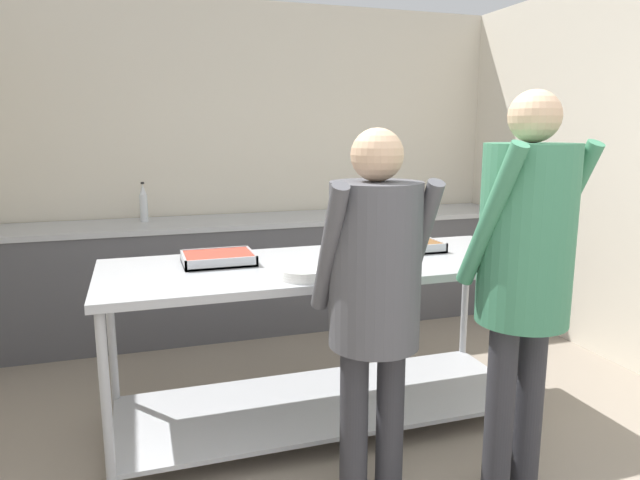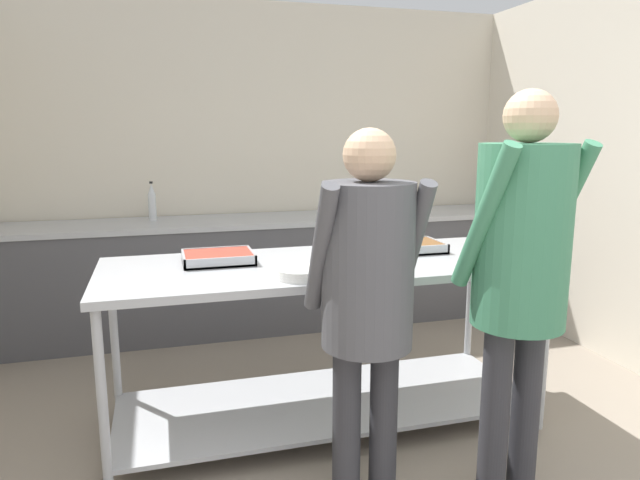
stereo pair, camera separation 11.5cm
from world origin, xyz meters
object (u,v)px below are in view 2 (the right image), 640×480
Objects in this scene: plate_stack at (300,273)px; serving_tray_roast at (409,247)px; serving_tray_vegetables at (218,258)px; water_bottle at (152,203)px; guest_serving_right at (521,259)px; guest_serving_left at (367,285)px; sauce_pan at (362,261)px.

serving_tray_roast is at bearing 29.61° from plate_stack.
water_bottle is at bearing 101.65° from serving_tray_vegetables.
serving_tray_vegetables is 1.54× the size of plate_stack.
guest_serving_right reaches higher than plate_stack.
serving_tray_roast is 0.23× the size of guest_serving_left.
serving_tray_vegetables is 0.96× the size of sauce_pan.
guest_serving_right reaches higher than guest_serving_left.
water_bottle reaches higher than plate_stack.
water_bottle reaches higher than sauce_pan.
water_bottle is at bearing 108.02° from plate_stack.
serving_tray_vegetables and serving_tray_roast have the same top height.
sauce_pan is 1.25× the size of water_bottle.
water_bottle is at bearing 130.95° from serving_tray_roast.
guest_serving_right is (0.62, -0.13, 0.10)m from guest_serving_left.
plate_stack is 0.62× the size of sauce_pan.
plate_stack is at bearing -150.39° from serving_tray_roast.
guest_serving_left reaches higher than plate_stack.
sauce_pan is 0.52m from serving_tray_roast.
water_bottle is (-1.47, 2.65, -0.04)m from guest_serving_right.
serving_tray_vegetables is 1.68m from water_bottle.
plate_stack is 0.14× the size of guest_serving_right.
guest_serving_left is 0.92× the size of guest_serving_right.
water_bottle reaches higher than serving_tray_vegetables.
plate_stack is at bearing -71.98° from water_bottle.
serving_tray_roast is (0.41, 0.32, -0.01)m from sauce_pan.
water_bottle is (-0.34, 1.64, 0.11)m from serving_tray_vegetables.
water_bottle is at bearing 117.50° from sauce_pan.
guest_serving_left is (-0.18, -0.55, 0.04)m from sauce_pan.
serving_tray_roast is at bearing -0.45° from serving_tray_vegetables.
serving_tray_roast is at bearing 56.07° from guest_serving_left.
sauce_pan is at bearing 17.42° from plate_stack.
guest_serving_left is (-0.58, -0.87, 0.05)m from serving_tray_roast.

